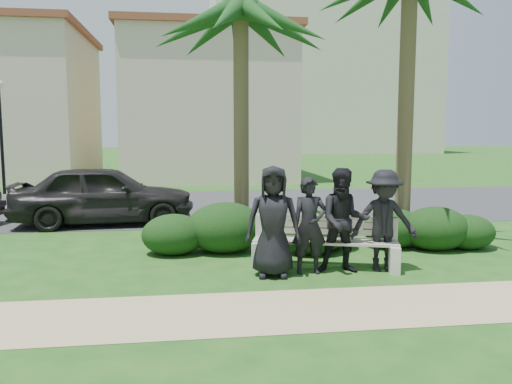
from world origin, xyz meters
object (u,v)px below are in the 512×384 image
Objects in this scene: man_c at (344,221)px; palm_left at (241,13)px; park_bench at (324,246)px; man_b at (309,226)px; car_a at (105,195)px; man_d at (384,221)px; man_a at (273,221)px; street_lamp at (0,116)px.

palm_left reaches higher than man_c.
man_b reaches higher than park_bench.
palm_left is at bearing 127.50° from man_c.
man_d is at bearing -137.23° from car_a.
man_a is 0.63m from man_b.
man_b is 6.49m from car_a.
man_d is 0.30× the size of palm_left.
palm_left reaches higher than street_lamp.
park_bench is 6.50m from car_a.
man_d is (1.26, -0.01, 0.06)m from man_b.
palm_left is (-0.22, 2.76, 3.86)m from man_a.
man_c is 0.30× the size of palm_left.
street_lamp is 1.65× the size of park_bench.
man_a is at bearing -168.93° from man_b.
park_bench is at bearing 138.46° from man_c.
street_lamp is 16.01m from man_d.
car_a is (-4.41, 4.77, 0.37)m from park_bench.
palm_left is (-1.17, 2.38, 4.37)m from park_bench.
street_lamp is at bearing 30.84° from car_a.
man_c is at bearing -62.17° from palm_left.
man_d reaches higher than park_bench.
car_a is (4.87, -7.08, -2.19)m from street_lamp.
man_c reaches higher than car_a.
man_c is (0.24, -0.30, 0.48)m from park_bench.
man_a reaches higher than man_b.
palm_left is (8.11, -9.47, 1.81)m from street_lamp.
man_a is 1.20m from man_c.
man_c is at bearing -173.21° from man_d.
park_bench is 1.64× the size of man_b.
man_c is 6.88m from car_a.
palm_left is at bearing 134.72° from man_d.
park_bench is 1.08m from man_d.
palm_left is (-2.11, 2.68, 3.90)m from man_d.
palm_left reaches higher than car_a.
palm_left is at bearing 110.13° from man_b.
palm_left is at bearing -49.41° from street_lamp.
man_b is at bearing -171.95° from man_c.
park_bench is 5.11m from palm_left.
street_lamp reaches higher than man_a.
man_c is 0.39× the size of car_a.
man_b is 0.36× the size of car_a.
man_b is at bearing -53.58° from street_lamp.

